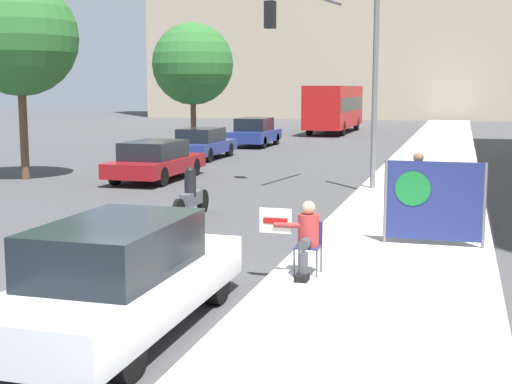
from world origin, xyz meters
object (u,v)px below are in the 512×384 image
Objects in this scene: seated_protester at (306,236)px; protest_banner at (433,201)px; traffic_light_pole at (335,52)px; car_on_road_distant at (255,132)px; street_tree_midblock at (193,64)px; parked_car_curbside at (122,277)px; city_bus_on_road at (335,106)px; motorcycle_on_road at (191,196)px; jogger_on_sidewalk at (417,193)px; car_on_road_nearest at (156,160)px; car_on_road_midblock at (202,143)px; street_tree_near_curb at (19,38)px.

protest_banner is at bearing 62.40° from seated_protester.
traffic_light_pole is 1.38× the size of car_on_road_distant.
street_tree_midblock is at bearing 127.09° from traffic_light_pole.
protest_banner is 0.40× the size of parked_car_curbside.
city_bus_on_road is at bearing 74.07° from street_tree_midblock.
jogger_on_sidewalk is at bearing -12.14° from motorcycle_on_road.
city_bus_on_road is 4.71× the size of motorcycle_on_road.
car_on_road_distant is 21.59m from motorcycle_on_road.
street_tree_midblock is at bearing -105.93° from city_bus_on_road.
traffic_light_pole is at bearing 103.59° from seated_protester.
car_on_road_midblock reaches higher than car_on_road_nearest.
jogger_on_sidewalk is 0.29× the size of traffic_light_pole.
car_on_road_nearest is at bearing -87.21° from car_on_road_distant.
car_on_road_distant is at bearing 76.48° from street_tree_near_curb.
street_tree_near_curb reaches higher than jogger_on_sidewalk.
jogger_on_sidewalk is 24.39m from car_on_road_distant.
street_tree_near_curb reaches higher than protest_banner.
car_on_road_nearest is (-7.68, 11.36, -0.10)m from seated_protester.
parked_car_curbside reaches higher than seated_protester.
seated_protester is 0.20× the size of traffic_light_pole.
car_on_road_nearest is (-6.25, 0.67, -3.52)m from traffic_light_pole.
jogger_on_sidewalk is 36.01m from city_bus_on_road.
traffic_light_pole is 28.73m from city_bus_on_road.
car_on_road_midblock is 0.66× the size of street_tree_near_curb.
car_on_road_midblock is at bearing 107.75° from parked_car_curbside.
seated_protester is 3.45m from parked_car_curbside.
motorcycle_on_road is (3.79, -6.43, -0.15)m from car_on_road_nearest.
jogger_on_sidewalk is 0.36× the size of parked_car_curbside.
car_on_road_distant is at bearing 92.79° from car_on_road_nearest.
traffic_light_pole is (-1.43, 10.69, 3.42)m from seated_protester.
motorcycle_on_road is at bearing 105.02° from parked_car_curbside.
city_bus_on_road is 1.54× the size of street_tree_near_curb.
city_bus_on_road is at bearing 78.35° from street_tree_near_curb.
city_bus_on_road reaches higher than motorcycle_on_road.
jogger_on_sidewalk reaches higher than protest_banner.
street_tree_near_curb reaches higher than car_on_road_distant.
car_on_road_nearest is at bearing 112.42° from parked_car_curbside.
parked_car_curbside is 22.80m from car_on_road_midblock.
seated_protester is 0.28× the size of car_on_road_distant.
street_tree_midblock is (-2.40, -2.96, 3.56)m from car_on_road_distant.
car_on_road_distant is at bearing -71.50° from jogger_on_sidewalk.
jogger_on_sidewalk is 0.39× the size of car_on_road_distant.
seated_protester is at bearing 62.46° from jogger_on_sidewalk.
car_on_road_nearest reaches higher than motorcycle_on_road.
protest_banner is 0.42× the size of car_on_road_midblock.
motorcycle_on_road is (-5.77, 2.10, -0.46)m from protest_banner.
parked_car_curbside is 1.01× the size of car_on_road_nearest.
street_tree_midblock is (-9.02, 26.04, 3.59)m from parked_car_curbside.
car_on_road_distant is 1.95× the size of motorcycle_on_road.
protest_banner reaches higher than car_on_road_midblock.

